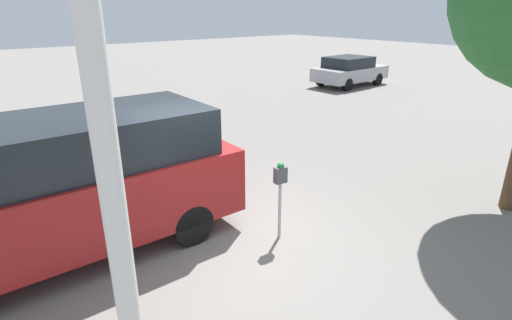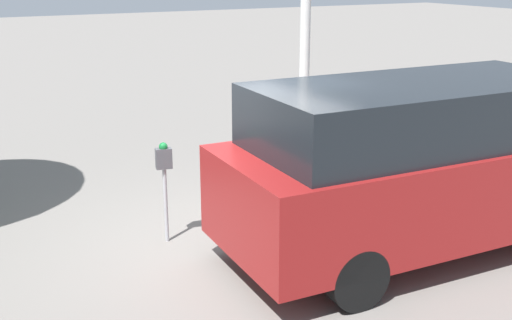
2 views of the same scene
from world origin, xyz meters
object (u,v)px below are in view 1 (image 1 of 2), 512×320
object	(u,v)px
parking_meter_near	(280,183)
parked_van	(66,184)
car_distant	(350,70)
lamp_post	(110,177)

from	to	relation	value
parking_meter_near	parked_van	xyz separation A→B (m)	(2.72, -1.70, 0.17)
parked_van	car_distant	distance (m)	16.21
lamp_post	car_distant	size ratio (longest dim) A/B	1.82
parked_van	car_distant	bearing A→B (deg)	-154.33
parking_meter_near	car_distant	distance (m)	14.64
parking_meter_near	parked_van	world-z (taller)	parked_van
car_distant	lamp_post	bearing A→B (deg)	-147.45
car_distant	parking_meter_near	bearing A→B (deg)	-146.43
lamp_post	parked_van	xyz separation A→B (m)	(-0.44, -3.45, -1.37)
parking_meter_near	car_distant	world-z (taller)	car_distant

